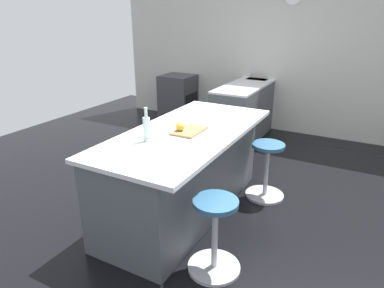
% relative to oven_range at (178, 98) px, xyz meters
% --- Properties ---
extents(ground_plane, '(7.77, 7.77, 0.00)m').
position_rel_oven_range_xyz_m(ground_plane, '(2.64, 1.71, -0.44)').
color(ground_plane, black).
extents(interior_partition_left, '(0.15, 5.94, 2.85)m').
position_rel_oven_range_xyz_m(interior_partition_left, '(-0.35, 1.71, 0.99)').
color(interior_partition_left, beige).
rests_on(interior_partition_left, ground_plane).
extents(sink_cabinet, '(2.33, 0.60, 1.18)m').
position_rel_oven_range_xyz_m(sink_cabinet, '(-0.00, 1.51, 0.02)').
color(sink_cabinet, '#4C5156').
rests_on(sink_cabinet, ground_plane).
extents(oven_range, '(0.60, 0.61, 0.87)m').
position_rel_oven_range_xyz_m(oven_range, '(0.00, 0.00, 0.00)').
color(oven_range, '#38383D').
rests_on(oven_range, ground_plane).
extents(kitchen_island, '(2.19, 1.01, 0.92)m').
position_rel_oven_range_xyz_m(kitchen_island, '(2.89, 1.78, 0.03)').
color(kitchen_island, '#4C5156').
rests_on(kitchen_island, ground_plane).
extents(stool_by_window, '(0.44, 0.44, 0.65)m').
position_rel_oven_range_xyz_m(stool_by_window, '(2.19, 2.46, -0.13)').
color(stool_by_window, '#B7B7BC').
rests_on(stool_by_window, ground_plane).
extents(stool_middle, '(0.44, 0.44, 0.65)m').
position_rel_oven_range_xyz_m(stool_middle, '(3.58, 2.46, -0.13)').
color(stool_middle, '#B7B7BC').
rests_on(stool_middle, ground_plane).
extents(cutting_board, '(0.36, 0.24, 0.02)m').
position_rel_oven_range_xyz_m(cutting_board, '(2.92, 1.87, 0.49)').
color(cutting_board, olive).
rests_on(cutting_board, kitchen_island).
extents(apple_yellow, '(0.09, 0.09, 0.09)m').
position_rel_oven_range_xyz_m(apple_yellow, '(2.98, 1.80, 0.54)').
color(apple_yellow, gold).
rests_on(apple_yellow, cutting_board).
extents(water_bottle, '(0.06, 0.06, 0.31)m').
position_rel_oven_range_xyz_m(water_bottle, '(3.32, 1.65, 0.60)').
color(water_bottle, silver).
rests_on(water_bottle, kitchen_island).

